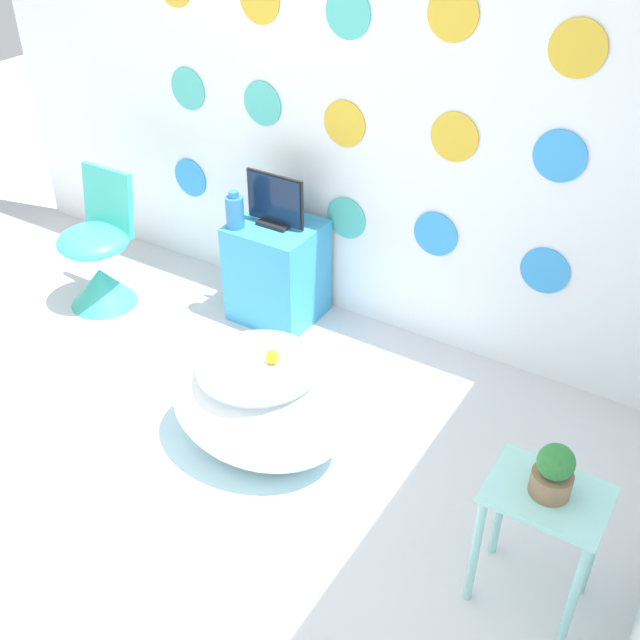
# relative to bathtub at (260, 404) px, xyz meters

# --- Properties ---
(ground_plane) EXTENTS (12.00, 12.00, 0.00)m
(ground_plane) POSITION_rel_bathtub_xyz_m (-0.24, -0.87, -0.23)
(ground_plane) COLOR silver
(wall_back_dotted) EXTENTS (4.81, 0.05, 2.60)m
(wall_back_dotted) POSITION_rel_bathtub_xyz_m (-0.24, 1.17, 1.06)
(wall_back_dotted) COLOR white
(wall_back_dotted) RESTS_ON ground_plane
(rug) EXTENTS (1.15, 0.89, 0.01)m
(rug) POSITION_rel_bathtub_xyz_m (0.05, -0.13, -0.23)
(rug) COLOR silver
(rug) RESTS_ON ground_plane
(bathtub) EXTENTS (0.85, 0.65, 0.46)m
(bathtub) POSITION_rel_bathtub_xyz_m (0.00, 0.00, 0.00)
(bathtub) COLOR white
(bathtub) RESTS_ON ground_plane
(rubber_duck) EXTENTS (0.06, 0.07, 0.07)m
(rubber_duck) POSITION_rel_bathtub_xyz_m (0.05, 0.03, 0.26)
(rubber_duck) COLOR yellow
(rubber_duck) RESTS_ON bathtub
(chair) EXTENTS (0.41, 0.41, 0.78)m
(chair) POSITION_rel_bathtub_xyz_m (-1.48, 0.48, 0.03)
(chair) COLOR #38B2A3
(chair) RESTS_ON ground_plane
(tv_cabinet) EXTENTS (0.46, 0.42, 0.57)m
(tv_cabinet) POSITION_rel_bathtub_xyz_m (-0.54, 0.92, 0.05)
(tv_cabinet) COLOR #389ED6
(tv_cabinet) RESTS_ON ground_plane
(tv) EXTENTS (0.35, 0.12, 0.28)m
(tv) POSITION_rel_bathtub_xyz_m (-0.54, 0.92, 0.46)
(tv) COLOR black
(tv) RESTS_ON tv_cabinet
(vase) EXTENTS (0.10, 0.10, 0.21)m
(vase) POSITION_rel_bathtub_xyz_m (-0.71, 0.78, 0.43)
(vase) COLOR #2D72B7
(vase) RESTS_ON tv_cabinet
(side_table) EXTENTS (0.40, 0.30, 0.54)m
(side_table) POSITION_rel_bathtub_xyz_m (1.28, -0.14, 0.18)
(side_table) COLOR #99E0D8
(side_table) RESTS_ON ground_plane
(potted_plant_left) EXTENTS (0.14, 0.14, 0.20)m
(potted_plant_left) POSITION_rel_bathtub_xyz_m (1.28, -0.14, 0.40)
(potted_plant_left) COLOR #8C6B4C
(potted_plant_left) RESTS_ON side_table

